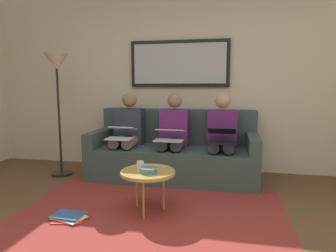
{
  "coord_description": "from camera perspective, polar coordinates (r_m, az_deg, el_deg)",
  "views": [
    {
      "loc": [
        -0.72,
        1.8,
        1.23
      ],
      "look_at": [
        0.0,
        -1.7,
        0.75
      ],
      "focal_mm": 31.8,
      "sensor_mm": 36.0,
      "label": 1
    }
  ],
  "objects": [
    {
      "name": "magazine_stack",
      "position": [
        3.03,
        -18.45,
        -16.19
      ],
      "size": [
        0.33,
        0.28,
        0.04
      ],
      "color": "red",
      "rests_on": "ground_plane"
    },
    {
      "name": "standing_lamp",
      "position": [
        4.3,
        -20.51,
        9.06
      ],
      "size": [
        0.32,
        0.32,
        1.66
      ],
      "color": "black",
      "rests_on": "ground_plane"
    },
    {
      "name": "bowl",
      "position": [
        2.87,
        -3.73,
        -8.48
      ],
      "size": [
        0.17,
        0.17,
        0.05
      ],
      "primitive_type": "cylinder",
      "color": "slate",
      "rests_on": "coffee_table"
    },
    {
      "name": "person_middle",
      "position": [
        3.96,
        1.02,
        -1.36
      ],
      "size": [
        0.38,
        0.58,
        1.14
      ],
      "color": "#66236B",
      "rests_on": "couch"
    },
    {
      "name": "framed_mirror",
      "position": [
        4.38,
        2.18,
        11.85
      ],
      "size": [
        1.44,
        0.05,
        0.67
      ],
      "color": "black"
    },
    {
      "name": "laptop_silver",
      "position": [
        3.72,
        0.31,
        -1.69
      ],
      "size": [
        0.35,
        0.33,
        0.14
      ],
      "color": "silver"
    },
    {
      "name": "laptop_black",
      "position": [
        3.67,
        10.23,
        -1.87
      ],
      "size": [
        0.34,
        0.4,
        0.17
      ],
      "color": "black"
    },
    {
      "name": "laptop_white",
      "position": [
        3.9,
        -8.92,
        -1.27
      ],
      "size": [
        0.33,
        0.36,
        0.15
      ],
      "color": "white"
    },
    {
      "name": "area_rug",
      "position": [
        3.01,
        -3.41,
        -16.43
      ],
      "size": [
        2.6,
        1.8,
        0.01
      ],
      "primitive_type": "cube",
      "color": "maroon",
      "rests_on": "ground_plane"
    },
    {
      "name": "coffee_table",
      "position": [
        2.93,
        -3.89,
        -8.96
      ],
      "size": [
        0.54,
        0.54,
        0.42
      ],
      "color": "tan",
      "rests_on": "ground_plane"
    },
    {
      "name": "cup",
      "position": [
        2.96,
        -5.34,
        -7.59
      ],
      "size": [
        0.07,
        0.07,
        0.09
      ],
      "primitive_type": "cylinder",
      "color": "silver",
      "rests_on": "coffee_table"
    },
    {
      "name": "couch",
      "position": [
        4.09,
        1.19,
        -5.34
      ],
      "size": [
        2.2,
        0.9,
        0.9
      ],
      "color": "#384C47",
      "rests_on": "ground_plane"
    },
    {
      "name": "wall_rear",
      "position": [
        4.46,
        2.36,
        8.55
      ],
      "size": [
        6.0,
        0.12,
        2.6
      ],
      "primitive_type": "cube",
      "color": "beige",
      "rests_on": "ground_plane"
    },
    {
      "name": "person_right",
      "position": [
        4.13,
        -7.74,
        -1.07
      ],
      "size": [
        0.38,
        0.58,
        1.14
      ],
      "color": "#2D3342",
      "rests_on": "couch"
    },
    {
      "name": "person_left",
      "position": [
        3.9,
        10.31,
        -1.64
      ],
      "size": [
        0.38,
        0.58,
        1.14
      ],
      "color": "#66236B",
      "rests_on": "couch"
    }
  ]
}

